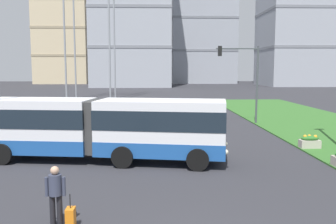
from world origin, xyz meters
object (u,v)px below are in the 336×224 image
object	(u,v)px
articulated_bus	(104,127)
flower_planter_4	(310,142)
apartment_tower_centre	(203,22)
rolling_suitcase	(71,218)
traffic_light_far_right	(244,71)
pedestrian_crossing	(55,192)
car_maroon_sedan	(87,119)
apartment_tower_west	(64,18)

from	to	relation	value
articulated_bus	flower_planter_4	xyz separation A→B (m)	(11.14, 2.20, -1.23)
articulated_bus	apartment_tower_centre	world-z (taller)	apartment_tower_centre
rolling_suitcase	traffic_light_far_right	world-z (taller)	traffic_light_far_right
pedestrian_crossing	car_maroon_sedan	bearing A→B (deg)	97.71
car_maroon_sedan	pedestrian_crossing	size ratio (longest dim) A/B	2.56
car_maroon_sedan	pedestrian_crossing	bearing A→B (deg)	-82.29
articulated_bus	apartment_tower_centre	size ratio (longest dim) A/B	0.30
apartment_tower_centre	rolling_suitcase	bearing A→B (deg)	-99.07
articulated_bus	car_maroon_sedan	world-z (taller)	articulated_bus
apartment_tower_west	articulated_bus	bearing A→B (deg)	-75.23
pedestrian_crossing	apartment_tower_centre	size ratio (longest dim) A/B	0.04
apartment_tower_west	traffic_light_far_right	bearing A→B (deg)	-67.85
articulated_bus	traffic_light_far_right	xyz separation A→B (m)	(9.68, 11.75, 2.63)
pedestrian_crossing	traffic_light_far_right	world-z (taller)	traffic_light_far_right
car_maroon_sedan	traffic_light_far_right	world-z (taller)	traffic_light_far_right
flower_planter_4	car_maroon_sedan	bearing A→B (deg)	151.68
car_maroon_sedan	traffic_light_far_right	distance (m)	12.96
traffic_light_far_right	flower_planter_4	bearing A→B (deg)	-81.29
rolling_suitcase	apartment_tower_west	bearing A→B (deg)	103.84
rolling_suitcase	apartment_tower_centre	xyz separation A→B (m)	(17.45, 109.30, 19.45)
pedestrian_crossing	traffic_light_far_right	bearing A→B (deg)	62.53
pedestrian_crossing	apartment_tower_west	bearing A→B (deg)	103.64
pedestrian_crossing	flower_planter_4	bearing A→B (deg)	40.12
pedestrian_crossing	flower_planter_4	size ratio (longest dim) A/B	1.58
articulated_bus	apartment_tower_west	bearing A→B (deg)	104.77
pedestrian_crossing	apartment_tower_west	distance (m)	113.10
rolling_suitcase	pedestrian_crossing	bearing A→B (deg)	156.04
pedestrian_crossing	flower_planter_4	distance (m)	14.97
apartment_tower_centre	articulated_bus	bearing A→B (deg)	-99.82
flower_planter_4	apartment_tower_west	world-z (taller)	apartment_tower_west
rolling_suitcase	apartment_tower_centre	bearing A→B (deg)	80.93
rolling_suitcase	traffic_light_far_right	size ratio (longest dim) A/B	0.15
flower_planter_4	traffic_light_far_right	distance (m)	10.40
articulated_bus	car_maroon_sedan	bearing A→B (deg)	105.18
pedestrian_crossing	apartment_tower_west	xyz separation A→B (m)	(-26.27, 108.23, 19.71)
apartment_tower_west	pedestrian_crossing	bearing A→B (deg)	-76.36
flower_planter_4	articulated_bus	bearing A→B (deg)	-168.82
car_maroon_sedan	apartment_tower_centre	distance (m)	96.14
car_maroon_sedan	rolling_suitcase	xyz separation A→B (m)	(2.76, -17.25, -0.44)
articulated_bus	traffic_light_far_right	bearing A→B (deg)	50.53
apartment_tower_centre	flower_planter_4	bearing A→B (deg)	-93.71
apartment_tower_centre	car_maroon_sedan	bearing A→B (deg)	-102.38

